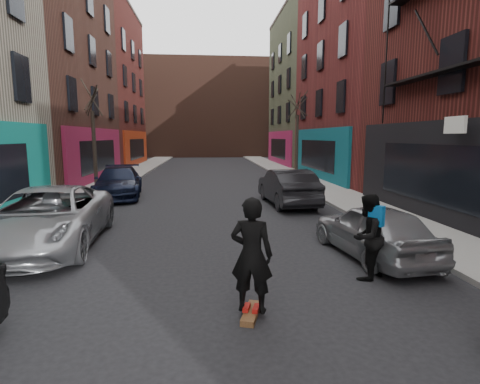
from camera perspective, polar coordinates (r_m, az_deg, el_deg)
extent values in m
cube|color=gray|center=(33.20, -15.50, 3.15)|extent=(2.50, 84.00, 0.13)
cube|color=gray|center=(33.32, 6.20, 3.43)|extent=(2.50, 84.00, 0.13)
cube|color=#42281C|center=(23.67, 32.78, 19.46)|extent=(12.00, 56.00, 16.00)
cube|color=#47281E|center=(58.68, -5.00, 12.38)|extent=(40.00, 10.00, 14.00)
imported|color=#919499|center=(11.32, -27.37, -3.51)|extent=(3.07, 5.95, 1.61)
imported|color=black|center=(19.27, -18.01, 1.44)|extent=(2.72, 5.36, 1.49)
imported|color=gray|center=(9.84, 19.63, -5.49)|extent=(2.08, 4.13, 1.35)
imported|color=black|center=(16.42, 7.22, 0.77)|extent=(1.96, 4.85, 1.57)
cube|color=brown|center=(6.55, 1.73, -17.96)|extent=(0.45, 0.83, 0.10)
imported|color=black|center=(6.17, 1.77, -9.55)|extent=(0.80, 0.65, 1.92)
imported|color=black|center=(8.26, 18.80, -6.48)|extent=(1.11, 1.07, 1.80)
cube|color=#0B5AA3|center=(8.07, 20.08, -3.39)|extent=(0.29, 0.32, 0.42)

